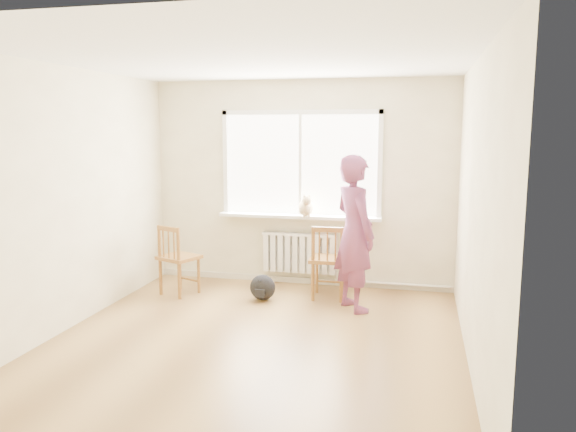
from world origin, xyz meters
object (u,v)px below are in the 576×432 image
Objects in this scene: chair_left at (176,260)px; person at (355,233)px; chair_right at (328,262)px; backpack at (263,287)px; cat at (306,207)px.

person reaches higher than chair_left.
chair_right reaches higher than backpack.
chair_left is 2.00× the size of cat.
person is (2.23, -0.06, 0.44)m from chair_left.
chair_right is 2.06× the size of cat.
person is at bearing -61.24° from cat.
cat is (-0.71, 0.75, 0.18)m from person.
chair_left is 1.90m from chair_right.
chair_right is at bearing -64.08° from cat.
chair_left is at bearing -178.56° from backpack.
chair_right is 0.83m from cat.
person reaches higher than backpack.
person is 5.70× the size of backpack.
chair_right reaches higher than chair_left.
chair_left is 2.27m from person.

